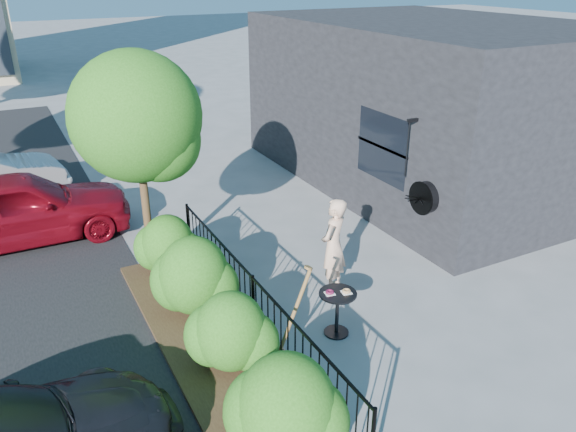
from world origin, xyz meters
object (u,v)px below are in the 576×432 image
cafe_table (337,306)px  shovel (292,322)px  woman (333,246)px  patio_tree (141,125)px  car_red (18,208)px

cafe_table → shovel: shovel is taller
shovel → woman: bearing=42.4°
patio_tree → woman: 3.80m
patio_tree → woman: bearing=-39.5°
cafe_table → shovel: size_ratio=0.50×
cafe_table → patio_tree: bearing=120.7°
patio_tree → woman: size_ratio=2.32×
cafe_table → woman: woman is taller
car_red → patio_tree: bearing=-139.1°
woman → shovel: 2.11m
patio_tree → car_red: size_ratio=0.91×
patio_tree → cafe_table: 4.38m
cafe_table → shovel: 0.99m
shovel → car_red: (-3.06, 5.96, 0.06)m
patio_tree → shovel: (0.98, -3.51, -2.09)m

